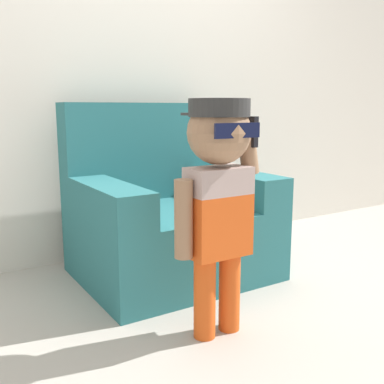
{
  "coord_description": "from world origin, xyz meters",
  "views": [
    {
      "loc": [
        -1.32,
        -2.16,
        0.99
      ],
      "look_at": [
        -0.14,
        -0.28,
        0.58
      ],
      "focal_mm": 42.0,
      "sensor_mm": 36.0,
      "label": 1
    }
  ],
  "objects": [
    {
      "name": "person_child",
      "position": [
        -0.24,
        -0.64,
        0.69
      ],
      "size": [
        0.42,
        0.32,
        1.03
      ],
      "color": "#E05119",
      "rests_on": "ground_plane"
    },
    {
      "name": "armchair",
      "position": [
        -0.05,
        0.14,
        0.34
      ],
      "size": [
        1.07,
        0.88,
        1.02
      ],
      "color": "#286B70",
      "rests_on": "ground_plane"
    },
    {
      "name": "wall_back",
      "position": [
        0.0,
        0.68,
        1.3
      ],
      "size": [
        10.0,
        0.05,
        2.6
      ],
      "color": "silver",
      "rests_on": "ground_plane"
    },
    {
      "name": "side_table",
      "position": [
        0.72,
        0.26,
        0.28
      ],
      "size": [
        0.29,
        0.29,
        0.46
      ],
      "color": "#333333",
      "rests_on": "ground_plane"
    },
    {
      "name": "ground_plane",
      "position": [
        0.0,
        0.0,
        0.0
      ],
      "size": [
        10.0,
        10.0,
        0.0
      ],
      "primitive_type": "plane",
      "color": "#ADA89E"
    }
  ]
}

